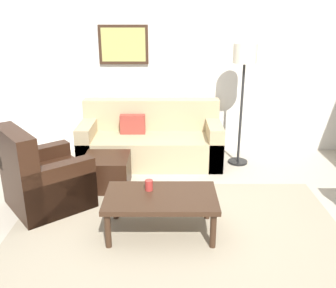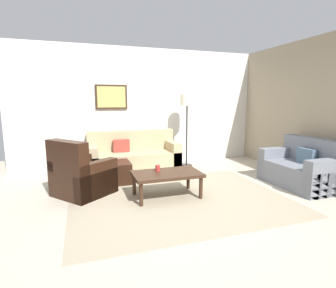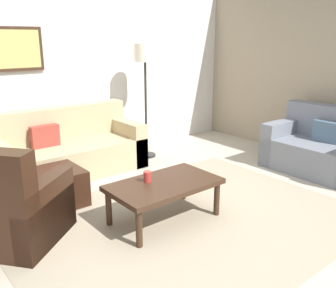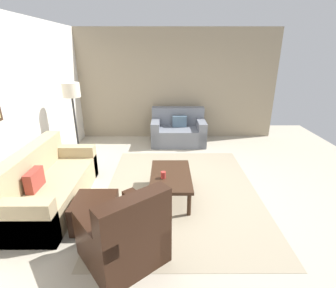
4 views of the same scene
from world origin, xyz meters
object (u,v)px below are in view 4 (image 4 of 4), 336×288
(coffee_table, at_px, (171,177))
(lamp_standing, at_px, (72,99))
(couch_loveseat, at_px, (178,131))
(couch_main, at_px, (46,186))
(armchair_leather, at_px, (125,239))
(cup, at_px, (163,175))
(ottoman, at_px, (95,212))

(coffee_table, distance_m, lamp_standing, 2.37)
(coffee_table, height_order, lamp_standing, lamp_standing)
(couch_loveseat, bearing_deg, couch_main, 142.34)
(armchair_leather, xyz_separation_m, cup, (1.23, -0.40, 0.16))
(couch_main, distance_m, ottoman, 1.04)
(ottoman, relative_size, lamp_standing, 0.33)
(couch_loveseat, relative_size, armchair_leather, 1.20)
(armchair_leather, bearing_deg, ottoman, 38.77)
(cup, xyz_separation_m, lamp_standing, (1.22, 1.70, 0.94))
(armchair_leather, bearing_deg, coffee_table, -21.16)
(armchair_leather, height_order, ottoman, armchair_leather)
(couch_main, height_order, coffee_table, couch_main)
(couch_loveseat, height_order, ottoman, couch_loveseat)
(couch_main, relative_size, couch_loveseat, 1.49)
(couch_main, xyz_separation_m, cup, (0.06, -1.81, 0.16))
(ottoman, height_order, coffee_table, coffee_table)
(couch_loveseat, bearing_deg, coffee_table, 175.04)
(couch_loveseat, xyz_separation_m, ottoman, (-3.32, 1.27, -0.10))
(armchair_leather, xyz_separation_m, ottoman, (0.65, 0.52, -0.11))
(couch_loveseat, bearing_deg, cup, 172.85)
(ottoman, bearing_deg, cup, -57.85)
(lamp_standing, bearing_deg, armchair_leather, -152.01)
(couch_main, height_order, armchair_leather, armchair_leather)
(armchair_leather, bearing_deg, couch_loveseat, -10.69)
(ottoman, height_order, lamp_standing, lamp_standing)
(couch_main, distance_m, cup, 1.82)
(lamp_standing, bearing_deg, couch_loveseat, -53.47)
(armchair_leather, relative_size, coffee_table, 1.02)
(cup, bearing_deg, lamp_standing, 54.41)
(armchair_leather, height_order, lamp_standing, lamp_standing)
(armchair_leather, height_order, coffee_table, armchair_leather)
(couch_loveseat, height_order, cup, couch_loveseat)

